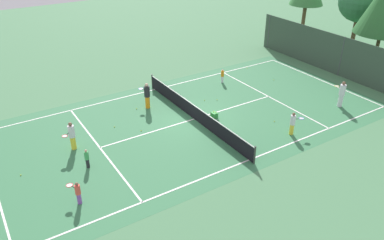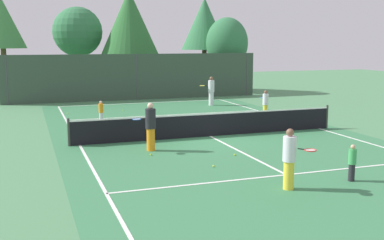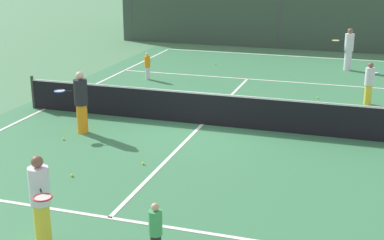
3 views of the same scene
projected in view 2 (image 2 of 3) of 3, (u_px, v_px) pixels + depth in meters
name	position (u px, v px, depth m)	size (l,w,h in m)	color
ground_plane	(210.00, 136.00, 20.49)	(80.00, 80.00, 0.00)	#4C8456
court_surface	(210.00, 136.00, 20.49)	(13.00, 25.00, 0.01)	#387A4C
tennis_net	(210.00, 125.00, 20.41)	(11.90, 0.10, 1.10)	#333833
perimeter_fence	(137.00, 77.00, 33.27)	(18.00, 0.12, 3.20)	#384C3D
tree_0	(204.00, 24.00, 38.97)	(3.78, 3.78, 7.60)	brown
tree_1	(2.00, 23.00, 34.37)	(3.35, 3.35, 7.29)	brown
tree_2	(129.00, 22.00, 36.47)	(4.48, 4.48, 7.99)	brown
tree_3	(78.00, 32.00, 37.11)	(3.85, 3.85, 6.73)	brown
tree_4	(227.00, 44.00, 37.52)	(3.36, 3.06, 5.93)	brown
player_0	(265.00, 103.00, 25.57)	(0.52, 0.89, 1.46)	yellow
player_1	(211.00, 91.00, 30.39)	(0.97, 0.50, 1.84)	silver
player_2	(150.00, 126.00, 17.64)	(0.97, 0.58, 1.81)	orange
player_3	(290.00, 158.00, 12.99)	(0.78, 0.87, 1.70)	yellow
player_4	(101.00, 112.00, 23.87)	(0.24, 0.24, 1.11)	silver
player_6	(352.00, 162.00, 13.82)	(0.23, 0.23, 1.09)	#232328
ball_crate	(211.00, 127.00, 21.76)	(0.40, 0.35, 0.43)	green
tennis_ball_1	(68.00, 113.00, 26.90)	(0.07, 0.07, 0.07)	#CCE533
tennis_ball_2	(159.00, 126.00, 22.69)	(0.07, 0.07, 0.07)	#CCE533
tennis_ball_3	(151.00, 155.00, 17.03)	(0.07, 0.07, 0.07)	#CCE533
tennis_ball_4	(214.00, 166.00, 15.45)	(0.07, 0.07, 0.07)	#CCE533
tennis_ball_5	(155.00, 130.00, 21.80)	(0.07, 0.07, 0.07)	#CCE533
tennis_ball_6	(235.00, 118.00, 25.33)	(0.07, 0.07, 0.07)	#CCE533
tennis_ball_7	(123.00, 110.00, 28.04)	(0.07, 0.07, 0.07)	#CCE533
tennis_ball_8	(235.00, 155.00, 17.00)	(0.07, 0.07, 0.07)	#CCE533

